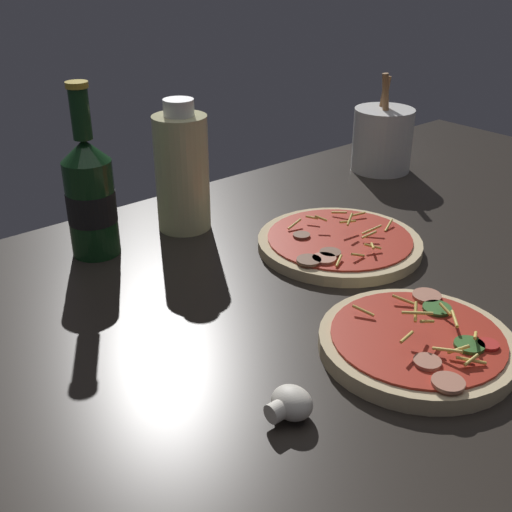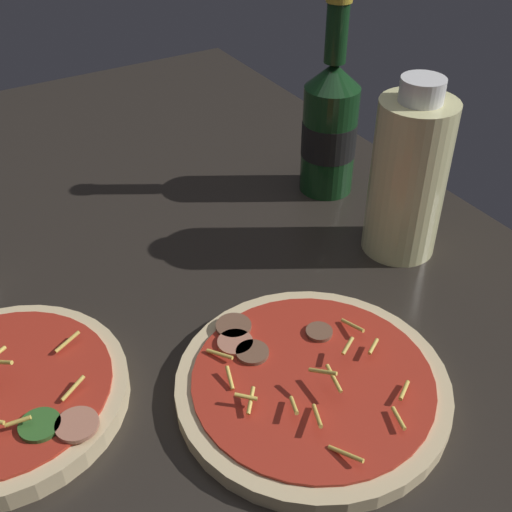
{
  "view_description": "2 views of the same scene",
  "coord_description": "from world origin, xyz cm",
  "px_view_note": "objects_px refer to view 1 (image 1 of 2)",
  "views": [
    {
      "loc": [
        -60.04,
        -49.61,
        44.82
      ],
      "look_at": [
        -9.94,
        10.45,
        5.57
      ],
      "focal_mm": 45.0,
      "sensor_mm": 36.0,
      "label": 1
    },
    {
      "loc": [
        36.1,
        -15.18,
        47.14
      ],
      "look_at": [
        -8.53,
        11.46,
        8.11
      ],
      "focal_mm": 45.0,
      "sensor_mm": 36.0,
      "label": 2
    }
  ],
  "objects_px": {
    "oil_bottle": "(182,171)",
    "mushroom_left": "(290,404)",
    "pizza_near": "(417,343)",
    "pizza_far": "(339,243)",
    "utensil_crock": "(382,139)",
    "beer_bottle": "(90,196)"
  },
  "relations": [
    {
      "from": "oil_bottle",
      "to": "mushroom_left",
      "type": "relative_size",
      "value": 4.38
    },
    {
      "from": "pizza_near",
      "to": "pizza_far",
      "type": "xyz_separation_m",
      "value": [
        0.13,
        0.24,
        -0.0
      ]
    },
    {
      "from": "pizza_near",
      "to": "mushroom_left",
      "type": "relative_size",
      "value": 4.69
    },
    {
      "from": "oil_bottle",
      "to": "mushroom_left",
      "type": "height_order",
      "value": "oil_bottle"
    },
    {
      "from": "pizza_far",
      "to": "oil_bottle",
      "type": "relative_size",
      "value": 1.19
    },
    {
      "from": "pizza_near",
      "to": "pizza_far",
      "type": "distance_m",
      "value": 0.27
    },
    {
      "from": "mushroom_left",
      "to": "utensil_crock",
      "type": "distance_m",
      "value": 0.77
    },
    {
      "from": "pizza_far",
      "to": "oil_bottle",
      "type": "distance_m",
      "value": 0.27
    },
    {
      "from": "mushroom_left",
      "to": "utensil_crock",
      "type": "xyz_separation_m",
      "value": [
        0.64,
        0.43,
        0.05
      ]
    },
    {
      "from": "pizza_far",
      "to": "beer_bottle",
      "type": "bearing_deg",
      "value": 142.19
    },
    {
      "from": "pizza_near",
      "to": "oil_bottle",
      "type": "bearing_deg",
      "value": 90.6
    },
    {
      "from": "beer_bottle",
      "to": "mushroom_left",
      "type": "bearing_deg",
      "value": -93.29
    },
    {
      "from": "oil_bottle",
      "to": "utensil_crock",
      "type": "height_order",
      "value": "oil_bottle"
    },
    {
      "from": "utensil_crock",
      "to": "pizza_near",
      "type": "bearing_deg",
      "value": -135.95
    },
    {
      "from": "beer_bottle",
      "to": "utensil_crock",
      "type": "relative_size",
      "value": 1.3
    },
    {
      "from": "pizza_far",
      "to": "mushroom_left",
      "type": "height_order",
      "value": "pizza_far"
    },
    {
      "from": "beer_bottle",
      "to": "mushroom_left",
      "type": "relative_size",
      "value": 5.33
    },
    {
      "from": "beer_bottle",
      "to": "mushroom_left",
      "type": "distance_m",
      "value": 0.46
    },
    {
      "from": "beer_bottle",
      "to": "pizza_far",
      "type": "bearing_deg",
      "value": -37.81
    },
    {
      "from": "pizza_near",
      "to": "utensil_crock",
      "type": "distance_m",
      "value": 0.64
    },
    {
      "from": "pizza_far",
      "to": "utensil_crock",
      "type": "bearing_deg",
      "value": 31.29
    },
    {
      "from": "pizza_far",
      "to": "utensil_crock",
      "type": "distance_m",
      "value": 0.39
    }
  ]
}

